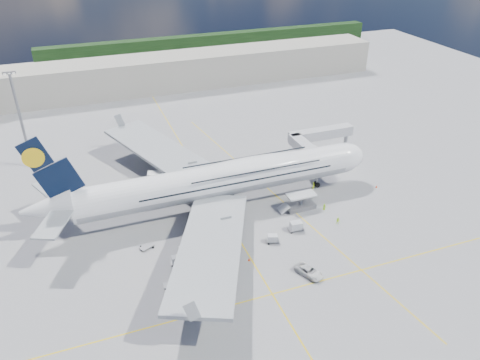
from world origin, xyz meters
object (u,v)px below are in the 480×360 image
object	(u,v)px
dolly_nose_far	(296,226)
cone_wing_left_outer	(129,182)
dolly_row_a	(177,260)
catering_truck_inner	(160,179)
airliner	(219,180)
cone_wing_right_outer	(223,307)
light_mast	(21,120)
baggage_tug	(187,249)
cone_wing_right_inner	(249,259)
dolly_row_b	(171,284)
cone_tail	(52,233)
cone_wing_left_inner	(193,195)
crew_wing	(217,260)
jet_bridge	(315,140)
dolly_back	(147,247)
crew_van	(324,207)
dolly_nose_near	(272,238)
cargo_loader	(300,204)
cone_nose	(377,186)
crew_loader	(338,221)
crew_tug	(224,239)
catering_truck_outer	(156,151)
dolly_row_c	(204,251)
service_van	(309,271)

from	to	relation	value
dolly_nose_far	cone_wing_left_outer	size ratio (longest dim) A/B	6.55
dolly_row_a	catering_truck_inner	distance (m)	29.94
airliner	cone_wing_right_outer	distance (m)	32.23
light_mast	baggage_tug	xyz separation A→B (m)	(28.86, -48.64, -12.40)
catering_truck_inner	cone_wing_right_inner	xyz separation A→B (m)	(9.98, -33.74, -1.52)
cone_wing_right_inner	cone_wing_right_outer	bearing A→B (deg)	-130.65
dolly_row_b	cone_tail	size ratio (longest dim) A/B	5.30
cone_wing_left_inner	crew_wing	bearing A→B (deg)	-95.28
jet_bridge	dolly_back	distance (m)	52.55
catering_truck_inner	crew_van	size ratio (longest dim) A/B	4.54
dolly_nose_near	cone_wing_right_outer	world-z (taller)	dolly_nose_near
airliner	crew_wing	world-z (taller)	airliner
cargo_loader	crew_van	bearing A→B (deg)	-27.19
dolly_back	cone_nose	world-z (taller)	cone_nose
dolly_row_b	cone_nose	size ratio (longest dim) A/B	4.81
dolly_nose_near	jet_bridge	bearing A→B (deg)	67.10
light_mast	crew_loader	size ratio (longest dim) A/B	14.96
cargo_loader	cone_tail	xyz separation A→B (m)	(-52.68, 9.13, -0.98)
crew_tug	cone_wing_right_outer	bearing A→B (deg)	-110.59
airliner	crew_loader	world-z (taller)	airliner
airliner	cone_wing_right_outer	bearing A→B (deg)	-107.24
dolly_row_a	catering_truck_outer	distance (m)	45.47
dolly_nose_far	crew_loader	bearing A→B (deg)	-2.22
dolly_row_c	dolly_row_a	bearing A→B (deg)	-178.04
cargo_loader	dolly_row_c	size ratio (longest dim) A/B	2.67
crew_loader	cone_tail	bearing A→B (deg)	-157.26
baggage_tug	cone_wing_left_inner	bearing A→B (deg)	76.98
dolly_row_a	cone_wing_left_outer	distance (m)	34.32
service_van	cone_wing_left_outer	size ratio (longest dim) A/B	10.83
crew_loader	cone_wing_right_inner	world-z (taller)	crew_loader
dolly_row_a	dolly_nose_far	size ratio (longest dim) A/B	0.80
crew_loader	crew_tug	world-z (taller)	crew_loader
dolly_nose_far	catering_truck_inner	xyz separation A→B (m)	(-22.75, 28.03, 0.70)
dolly_nose_far	crew_tug	world-z (taller)	dolly_nose_far
dolly_nose_near	crew_loader	world-z (taller)	crew_loader
dolly_back	service_van	size ratio (longest dim) A/B	0.57
cone_wing_right_outer	crew_loader	bearing A→B (deg)	25.36
dolly_row_c	dolly_nose_far	distance (m)	20.14
jet_bridge	cone_wing_left_outer	world-z (taller)	jet_bridge
dolly_row_a	crew_tug	world-z (taller)	dolly_row_a
dolly_nose_near	cone_wing_right_inner	size ratio (longest dim) A/B	4.97
dolly_row_a	dolly_row_b	bearing A→B (deg)	-110.83
service_van	dolly_nose_near	bearing A→B (deg)	78.40
crew_wing	cone_wing_right_inner	bearing A→B (deg)	-78.97
jet_bridge	dolly_row_a	size ratio (longest dim) A/B	6.93
dolly_row_a	cone_nose	size ratio (longest dim) A/B	4.35
jet_bridge	dolly_row_c	world-z (taller)	jet_bridge
catering_truck_inner	cone_tail	world-z (taller)	catering_truck_inner
cargo_loader	cone_tail	bearing A→B (deg)	170.16
cone_wing_left_outer	cone_tail	world-z (taller)	cone_tail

